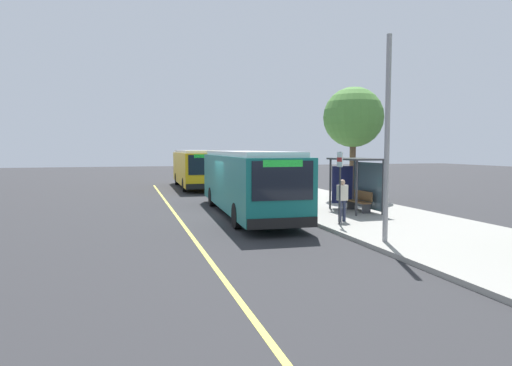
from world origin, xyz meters
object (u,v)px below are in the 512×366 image
route_sign_post (340,178)px  transit_bus_second (195,167)px  transit_bus_main (247,180)px  waiting_bench (360,201)px  pedestrian_commuter (342,198)px

route_sign_post → transit_bus_second: bearing=-172.1°
transit_bus_main → route_sign_post: (4.42, 2.51, 0.34)m
transit_bus_second → waiting_bench: bearing=17.8°
transit_bus_main → waiting_bench: transit_bus_main is taller
transit_bus_main → pedestrian_commuter: transit_bus_main is taller
waiting_bench → pedestrian_commuter: size_ratio=0.95×
waiting_bench → route_sign_post: (3.01, -2.57, 1.32)m
waiting_bench → route_sign_post: 4.17m
transit_bus_second → waiting_bench: transit_bus_second is taller
transit_bus_second → pedestrian_commuter: 19.21m
waiting_bench → pedestrian_commuter: (2.45, -2.17, 0.48)m
route_sign_post → pedestrian_commuter: bearing=144.4°
pedestrian_commuter → transit_bus_second: bearing=-170.7°
transit_bus_second → waiting_bench: 17.36m
transit_bus_main → pedestrian_commuter: (3.86, 2.91, -0.50)m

